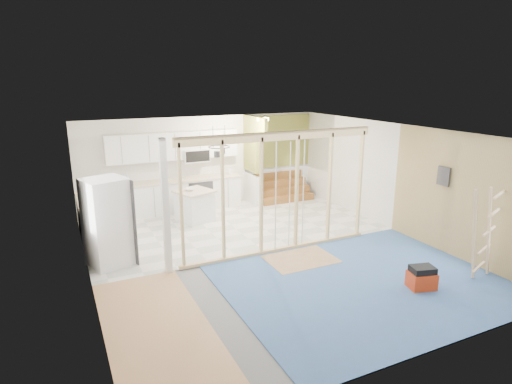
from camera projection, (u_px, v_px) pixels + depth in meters
name	position (u px, v px, depth m)	size (l,w,h in m)	color
room	(266.00, 195.00, 8.79)	(7.01, 8.01, 2.61)	slate
floor_overlays	(268.00, 252.00, 9.21)	(7.00, 8.00, 0.03)	white
stud_frame	(257.00, 183.00, 8.63)	(4.66, 0.14, 2.60)	#D1C380
base_cabinets	(154.00, 202.00, 11.27)	(4.45, 2.24, 0.93)	white
upper_cabinets	(176.00, 147.00, 11.63)	(3.60, 0.41, 0.85)	white
green_partition	(272.00, 170.00, 12.92)	(2.25, 1.51, 2.60)	olive
pot_rack	(219.00, 149.00, 10.13)	(0.52, 0.52, 0.72)	black
sheathing_panel	(468.00, 199.00, 8.49)	(0.02, 4.00, 2.60)	tan
electrical_panel	(444.00, 176.00, 8.90)	(0.04, 0.30, 0.40)	#3B3B40
ceiling_light	(263.00, 119.00, 11.67)	(0.32, 0.32, 0.08)	#FFEABF
fridge	(108.00, 223.00, 8.38)	(0.98, 0.94, 1.77)	white
island	(195.00, 206.00, 11.08)	(1.10, 1.10, 0.84)	white
bowl	(190.00, 189.00, 10.96)	(0.25, 0.25, 0.06)	white
soap_bottle_a	(127.00, 178.00, 11.25)	(0.11, 0.11, 0.29)	silver
soap_bottle_b	(230.00, 170.00, 12.41)	(0.09, 0.10, 0.21)	white
toolbox	(422.00, 278.00, 7.55)	(0.52, 0.44, 0.43)	#B63110
ladder	(484.00, 233.00, 7.74)	(0.95, 0.13, 1.77)	#E6BD8C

